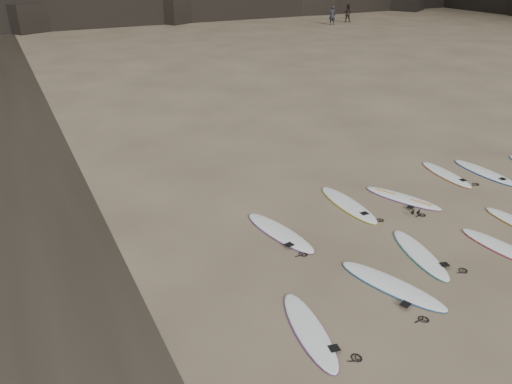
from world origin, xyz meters
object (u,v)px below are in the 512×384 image
(surfboard_7, at_px, (403,198))
(surfboard_8, at_px, (446,174))
(surfboard_3, at_px, (504,248))
(surfboard_6, at_px, (348,204))
(surfboard_9, at_px, (485,172))
(surfboard_0, at_px, (309,330))
(surfboard_1, at_px, (392,285))
(person_b, at_px, (348,13))
(surfboard_2, at_px, (420,254))
(person_a, at_px, (332,15))
(surfboard_5, at_px, (280,232))

(surfboard_7, bearing_deg, surfboard_8, -7.28)
(surfboard_3, bearing_deg, surfboard_8, 54.56)
(surfboard_6, bearing_deg, surfboard_9, -0.50)
(surfboard_0, bearing_deg, surfboard_1, 19.84)
(surfboard_0, distance_m, surfboard_8, 9.07)
(surfboard_0, distance_m, surfboard_3, 5.83)
(surfboard_1, distance_m, person_b, 46.12)
(surfboard_2, xyz_separation_m, surfboard_7, (1.72, 2.52, 0.00))
(person_a, bearing_deg, surfboard_0, 62.70)
(surfboard_1, height_order, surfboard_8, surfboard_1)
(surfboard_1, distance_m, surfboard_7, 4.48)
(surfboard_0, xyz_separation_m, surfboard_8, (7.99, 4.28, -0.00))
(surfboard_5, distance_m, surfboard_9, 7.94)
(surfboard_3, bearing_deg, surfboard_6, 111.58)
(surfboard_3, bearing_deg, person_b, 51.87)
(surfboard_3, xyz_separation_m, surfboard_5, (-4.51, 3.18, 0.00))
(surfboard_8, height_order, surfboard_9, surfboard_9)
(surfboard_0, bearing_deg, surfboard_5, 79.67)
(surfboard_7, bearing_deg, surfboard_2, -147.49)
(surfboard_5, bearing_deg, surfboard_3, -45.59)
(surfboard_6, height_order, surfboard_8, surfboard_6)
(person_a, bearing_deg, surfboard_5, 61.40)
(surfboard_6, relative_size, person_b, 1.43)
(surfboard_9, relative_size, person_a, 1.33)
(surfboard_3, height_order, surfboard_7, same)
(surfboard_6, xyz_separation_m, person_a, (22.38, 33.07, 0.87))
(surfboard_2, height_order, person_b, person_b)
(surfboard_6, bearing_deg, surfboard_0, -132.92)
(surfboard_2, distance_m, surfboard_8, 5.28)
(surfboard_8, bearing_deg, person_a, 66.67)
(surfboard_3, xyz_separation_m, surfboard_7, (-0.29, 3.27, 0.00))
(surfboard_5, xyz_separation_m, surfboard_9, (7.93, 0.33, -0.00))
(surfboard_5, bearing_deg, surfboard_0, -121.04)
(surfboard_3, distance_m, surfboard_8, 4.52)
(surfboard_8, xyz_separation_m, person_b, (20.91, 33.83, 0.85))
(surfboard_9, distance_m, person_b, 39.54)
(surfboard_3, relative_size, person_a, 1.26)
(surfboard_5, height_order, person_b, person_b)
(surfboard_7, bearing_deg, person_b, 32.74)
(surfboard_1, bearing_deg, person_b, 35.90)
(surfboard_0, height_order, surfboard_8, surfboard_0)
(surfboard_9, bearing_deg, surfboard_8, 159.30)
(surfboard_7, relative_size, person_a, 1.27)
(surfboard_3, relative_size, surfboard_6, 0.91)
(surfboard_7, height_order, person_b, person_b)
(surfboard_1, relative_size, surfboard_7, 1.09)
(surfboard_3, relative_size, surfboard_7, 0.99)
(surfboard_5, bearing_deg, surfboard_7, -9.20)
(surfboard_2, distance_m, surfboard_6, 2.91)
(surfboard_1, relative_size, surfboard_3, 1.10)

